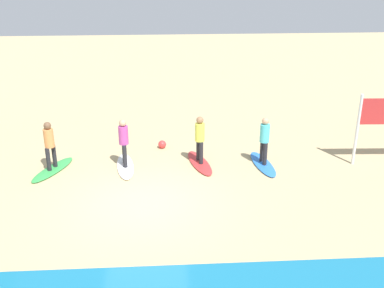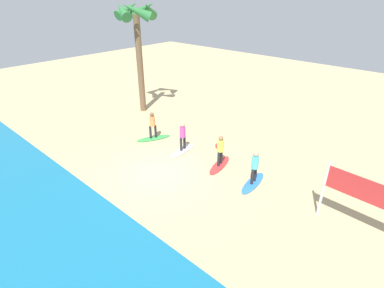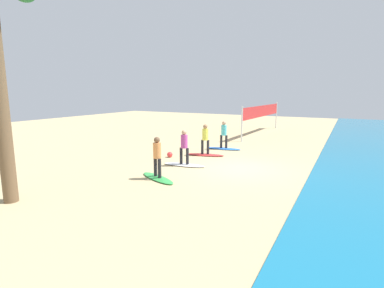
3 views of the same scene
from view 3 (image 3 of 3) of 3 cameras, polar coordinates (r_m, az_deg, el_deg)
ground_plane at (r=13.99m, az=9.03°, el=-4.66°), size 60.00×60.00×0.00m
surfboard_blue at (r=18.45m, az=6.02°, el=-0.87°), size 0.83×2.15×0.09m
surfer_blue at (r=18.29m, az=6.08°, el=2.18°), size 0.32×0.46×1.64m
surfboard_red at (r=16.60m, az=2.50°, el=-2.05°), size 1.02×2.17×0.09m
surfer_red at (r=16.42m, az=2.53°, el=1.33°), size 0.32×0.45×1.64m
surfboard_white at (r=14.34m, az=-1.48°, el=-3.99°), size 0.82×2.15×0.09m
surfer_white at (r=14.13m, az=-1.49°, el=-0.08°), size 0.32×0.46×1.64m
surfboard_green at (r=12.31m, az=-6.54°, el=-6.43°), size 1.38×2.14×0.09m
surfer_green at (r=12.07m, az=-6.64°, el=-1.91°), size 0.32×0.43×1.64m
volleyball_net at (r=25.34m, az=13.16°, el=5.87°), size 9.09×0.49×2.50m
beach_ball at (r=16.17m, az=-4.25°, el=-2.02°), size 0.30×0.30×0.30m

